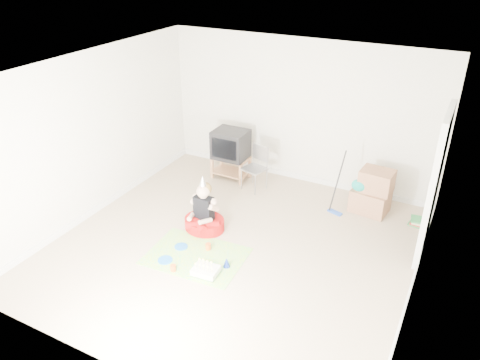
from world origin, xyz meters
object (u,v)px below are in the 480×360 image
at_px(tv_stand, 231,165).
at_px(birthday_cake, 206,271).
at_px(cardboard_boxes, 372,192).
at_px(crt_tv, 231,144).
at_px(folding_chair, 254,169).
at_px(seated_woman, 204,218).

height_order(tv_stand, birthday_cake, tv_stand).
height_order(cardboard_boxes, birthday_cake, cardboard_boxes).
xyz_separation_m(crt_tv, birthday_cake, (1.06, -2.67, -0.64)).
relative_size(crt_tv, folding_chair, 0.74).
height_order(crt_tv, cardboard_boxes, crt_tv).
bearing_deg(folding_chair, cardboard_boxes, 5.38).
xyz_separation_m(tv_stand, birthday_cake, (1.06, -2.67, -0.20)).
bearing_deg(crt_tv, tv_stand, -90.30).
distance_m(crt_tv, folding_chair, 0.68).
xyz_separation_m(tv_stand, crt_tv, (0.00, 0.00, 0.43)).
distance_m(crt_tv, birthday_cake, 2.95).
bearing_deg(folding_chair, tv_stand, 161.11).
bearing_deg(tv_stand, cardboard_boxes, -0.13).
distance_m(tv_stand, folding_chair, 0.63).
height_order(crt_tv, birthday_cake, crt_tv).
xyz_separation_m(folding_chair, birthday_cake, (0.48, -2.48, -0.35)).
relative_size(cardboard_boxes, seated_woman, 0.80).
distance_m(crt_tv, seated_woman, 1.86).
distance_m(folding_chair, cardboard_boxes, 2.06).
xyz_separation_m(folding_chair, cardboard_boxes, (2.05, 0.19, -0.04)).
bearing_deg(tv_stand, seated_woman, -74.85).
xyz_separation_m(cardboard_boxes, seated_woman, (-2.16, -1.73, -0.16)).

